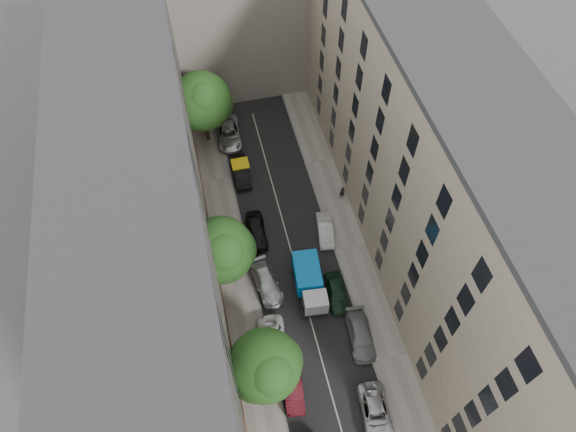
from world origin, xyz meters
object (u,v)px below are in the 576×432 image
object	(u,v)px
car_left_1	(293,387)
tree_near	(266,367)
tarp_truck	(309,282)
pedestrian	(342,192)
car_right_0	(376,413)
car_right_2	(337,293)
car_left_4	(256,231)
car_left_3	(266,283)
car_left_2	(273,343)
car_right_3	(325,230)
lamp_post	(268,343)
car_left_6	(229,133)
car_left_5	(241,171)
tree_far	(203,103)
car_right_1	(360,335)
tree_mid	(222,252)

from	to	relation	value
car_left_1	tree_near	xyz separation A→B (m)	(-1.87, 0.57, 4.42)
tarp_truck	pedestrian	xyz separation A→B (m)	(5.80, 9.17, -0.45)
car_right_0	car_right_2	xyz separation A→B (m)	(0.00, 10.40, 0.05)
car_left_4	tree_near	bearing A→B (deg)	-95.07
car_left_3	pedestrian	xyz separation A→B (m)	(9.43, 8.01, 0.24)
car_left_2	car_right_3	world-z (taller)	car_left_2
car_left_2	car_left_4	world-z (taller)	car_left_4
car_left_1	lamp_post	bearing A→B (deg)	122.10
lamp_post	pedestrian	size ratio (longest dim) A/B	3.81
car_left_6	car_left_1	bearing A→B (deg)	-86.02
car_left_1	tarp_truck	bearing A→B (deg)	73.67
car_left_1	tree_near	distance (m)	4.84
car_left_1	car_left_5	bearing A→B (deg)	96.39
car_left_2	car_left_6	size ratio (longest dim) A/B	0.91
car_left_4	car_left_5	world-z (taller)	car_left_4
car_left_1	car_left_4	bearing A→B (deg)	96.05
car_right_2	car_right_3	bearing A→B (deg)	87.78
tree_far	lamp_post	size ratio (longest dim) A/B	1.41
lamp_post	tree_far	bearing A→B (deg)	92.61
car_right_1	car_right_3	xyz separation A→B (m)	(-0.00, 10.82, -0.03)
car_left_4	car_right_2	size ratio (longest dim) A/B	1.07
car_left_6	car_right_3	bearing A→B (deg)	-61.65
pedestrian	car_left_1	bearing A→B (deg)	64.75
car_right_3	tree_far	world-z (taller)	tree_far
car_left_3	tree_near	xyz separation A→B (m)	(-1.71, -8.91, 4.41)
tree_near	lamp_post	size ratio (longest dim) A/B	1.29
tarp_truck	tree_far	distance (m)	21.37
car_left_3	tree_near	size ratio (longest dim) A/B	0.63
tarp_truck	car_left_5	bearing A→B (deg)	109.11
car_left_4	car_left_6	world-z (taller)	car_left_6
car_left_1	tree_far	xyz separation A→B (m)	(-2.49, 28.43, 4.79)
car_left_6	lamp_post	world-z (taller)	lamp_post
car_left_4	tree_far	size ratio (longest dim) A/B	0.52
car_left_1	car_right_1	bearing A→B (deg)	30.34
car_left_4	tree_near	distance (m)	15.27
car_right_1	tree_far	xyz separation A→B (m)	(-8.97, 25.55, 4.79)
car_right_2	car_left_1	bearing A→B (deg)	-124.03
car_left_6	pedestrian	distance (m)	14.46
car_right_0	tree_mid	size ratio (longest dim) A/B	0.57
car_left_1	tree_mid	distance (m)	12.11
tarp_truck	car_left_3	size ratio (longest dim) A/B	1.16
pedestrian	tree_mid	bearing A→B (deg)	31.26
car_left_3	lamp_post	bearing A→B (deg)	-109.17
car_left_4	pedestrian	xyz separation A→B (m)	(9.20, 2.41, 0.19)
car_left_5	car_right_0	world-z (taller)	car_left_5
car_right_3	car_right_2	bearing A→B (deg)	-88.21
car_left_2	car_left_6	bearing A→B (deg)	92.54
car_right_3	tree_near	world-z (taller)	tree_near
tarp_truck	car_left_4	size ratio (longest dim) A/B	1.28
tree_near	car_left_2	bearing A→B (deg)	70.97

